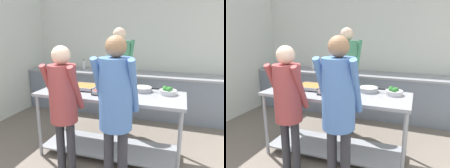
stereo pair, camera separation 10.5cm
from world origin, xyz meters
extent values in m
cube|color=silver|center=(0.00, 3.78, 1.32)|extent=(5.02, 0.06, 2.65)
cube|color=slate|center=(0.00, 3.41, 0.43)|extent=(4.86, 0.62, 0.86)
cube|color=gray|center=(0.00, 3.41, 0.88)|extent=(4.86, 0.65, 0.04)
cube|color=black|center=(-0.83, 3.41, 0.88)|extent=(0.42, 0.40, 0.02)
cube|color=gray|center=(0.01, 1.68, 0.92)|extent=(1.99, 0.72, 0.04)
cube|color=gray|center=(0.01, 1.68, 0.12)|extent=(1.91, 0.64, 0.02)
cylinder|color=gray|center=(-0.94, 1.37, 0.45)|extent=(0.04, 0.04, 0.90)
cylinder|color=gray|center=(0.95, 1.37, 0.45)|extent=(0.04, 0.04, 0.90)
cylinder|color=gray|center=(-0.94, 1.99, 0.45)|extent=(0.04, 0.04, 0.90)
cylinder|color=gray|center=(0.95, 1.99, 0.45)|extent=(0.04, 0.04, 0.90)
cylinder|color=white|center=(-0.75, 1.73, 0.94)|extent=(0.23, 0.23, 0.01)
cylinder|color=white|center=(-0.75, 1.73, 0.96)|extent=(0.23, 0.23, 0.01)
cylinder|color=white|center=(-0.75, 1.73, 0.97)|extent=(0.23, 0.23, 0.01)
cylinder|color=white|center=(-0.75, 1.73, 0.98)|extent=(0.23, 0.23, 0.01)
cube|color=gray|center=(-0.41, 1.77, 0.94)|extent=(0.37, 0.34, 0.01)
cube|color=#9E6B33|center=(-0.41, 1.77, 0.97)|extent=(0.35, 0.31, 0.04)
cube|color=gray|center=(-0.41, 1.61, 0.96)|extent=(0.37, 0.01, 0.05)
cube|color=gray|center=(-0.41, 1.93, 0.96)|extent=(0.37, 0.01, 0.05)
cube|color=gray|center=(-0.59, 1.77, 0.96)|extent=(0.01, 0.34, 0.05)
cube|color=gray|center=(-0.23, 1.77, 0.96)|extent=(0.01, 0.34, 0.05)
cube|color=gray|center=(0.00, 1.63, 0.94)|extent=(0.37, 0.27, 0.01)
cube|color=#B23D2D|center=(0.00, 1.63, 0.97)|extent=(0.34, 0.25, 0.04)
cube|color=gray|center=(0.00, 1.50, 0.96)|extent=(0.37, 0.01, 0.05)
cube|color=gray|center=(0.00, 1.76, 0.96)|extent=(0.37, 0.01, 0.05)
cube|color=gray|center=(-0.18, 1.63, 0.96)|extent=(0.01, 0.27, 0.05)
cube|color=gray|center=(0.17, 1.63, 0.96)|extent=(0.01, 0.27, 0.05)
cylinder|color=gray|center=(0.42, 1.89, 0.97)|extent=(0.26, 0.26, 0.06)
cylinder|color=beige|center=(0.42, 1.89, 1.00)|extent=(0.23, 0.23, 0.01)
cylinder|color=black|center=(0.62, 1.89, 0.99)|extent=(0.14, 0.02, 0.02)
cylinder|color=#B2B2B7|center=(0.77, 1.85, 0.97)|extent=(0.23, 0.23, 0.06)
sphere|color=#2D702D|center=(0.80, 1.85, 1.01)|extent=(0.06, 0.06, 0.06)
sphere|color=#2D702D|center=(0.77, 1.87, 1.01)|extent=(0.06, 0.06, 0.06)
sphere|color=#2D702D|center=(0.72, 1.88, 1.01)|extent=(0.06, 0.06, 0.06)
sphere|color=#2D702D|center=(0.72, 1.82, 1.01)|extent=(0.06, 0.06, 0.06)
sphere|color=#2D702D|center=(0.77, 1.79, 1.01)|extent=(0.06, 0.06, 0.06)
cylinder|color=#2D2D33|center=(-0.42, 1.08, 0.36)|extent=(0.10, 0.10, 0.73)
cylinder|color=#2D2D33|center=(-0.28, 1.08, 0.36)|extent=(0.10, 0.10, 0.73)
cylinder|color=#993D3D|center=(-0.52, 1.08, 1.14)|extent=(0.07, 0.30, 0.55)
cylinder|color=#993D3D|center=(-0.18, 1.08, 1.14)|extent=(0.07, 0.30, 0.55)
cylinder|color=#993D3D|center=(-0.35, 1.08, 1.06)|extent=(0.32, 0.32, 0.67)
sphere|color=beige|center=(-0.35, 1.08, 1.50)|extent=(0.21, 0.21, 0.21)
cylinder|color=#2D2D33|center=(0.24, 0.96, 0.39)|extent=(0.11, 0.11, 0.79)
cylinder|color=#2D2D33|center=(0.39, 0.97, 0.39)|extent=(0.11, 0.11, 0.79)
cylinder|color=#4770B2|center=(0.13, 0.96, 1.23)|extent=(0.07, 0.32, 0.59)
cylinder|color=#4770B2|center=(0.49, 0.97, 1.23)|extent=(0.07, 0.32, 0.59)
cylinder|color=#4770B2|center=(0.31, 0.96, 1.15)|extent=(0.34, 0.34, 0.72)
sphere|color=#8C6647|center=(0.31, 0.96, 1.62)|extent=(0.21, 0.21, 0.21)
cylinder|color=#2D2D33|center=(0.00, 2.42, 0.42)|extent=(0.11, 0.11, 0.83)
cylinder|color=#2D2D33|center=(-0.15, 2.43, 0.42)|extent=(0.11, 0.11, 0.83)
cylinder|color=#3D7F5B|center=(0.11, 2.42, 1.31)|extent=(0.08, 0.34, 0.62)
cylinder|color=#3D7F5B|center=(-0.26, 2.43, 1.31)|extent=(0.08, 0.34, 0.62)
cylinder|color=#3D7F5B|center=(-0.07, 2.43, 1.22)|extent=(0.35, 0.35, 0.77)
sphere|color=beige|center=(-0.07, 2.43, 1.71)|extent=(0.21, 0.21, 0.21)
cylinder|color=silver|center=(-1.23, 3.49, 0.97)|extent=(0.07, 0.07, 0.15)
cone|color=silver|center=(-1.23, 3.49, 1.08)|extent=(0.07, 0.07, 0.06)
cylinder|color=black|center=(-1.23, 3.49, 1.12)|extent=(0.03, 0.03, 0.02)
camera|label=1|loc=(0.92, -1.02, 1.76)|focal=35.00mm
camera|label=2|loc=(1.02, -0.99, 1.76)|focal=35.00mm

